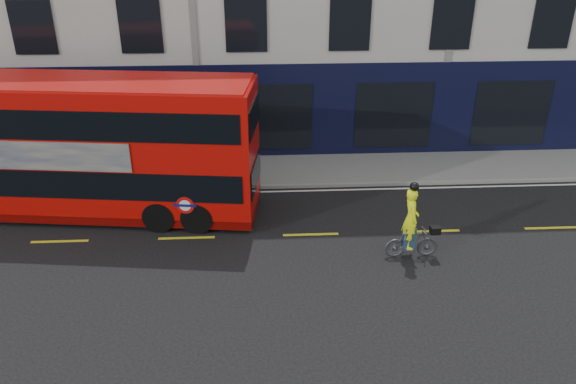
{
  "coord_description": "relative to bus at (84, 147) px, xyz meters",
  "views": [
    {
      "loc": [
        2.43,
        -14.1,
        9.32
      ],
      "look_at": [
        3.27,
        1.63,
        1.5
      ],
      "focal_mm": 35.0,
      "sensor_mm": 36.0,
      "label": 1
    }
  ],
  "objects": [
    {
      "name": "lane_dashes",
      "position": [
        3.42,
        -2.02,
        -2.39
      ],
      "size": [
        58.0,
        0.12,
        0.01
      ],
      "primitive_type": null,
      "color": "gold",
      "rests_on": "ground"
    },
    {
      "name": "pavement",
      "position": [
        3.42,
        2.98,
        -2.33
      ],
      "size": [
        60.0,
        3.0,
        0.12
      ],
      "primitive_type": "cube",
      "color": "gray",
      "rests_on": "ground"
    },
    {
      "name": "cyclist",
      "position": [
        10.27,
        -3.46,
        -1.51
      ],
      "size": [
        1.63,
        0.7,
        2.49
      ],
      "rotation": [
        0.0,
        0.0,
        0.02
      ],
      "color": "#47494C",
      "rests_on": "ground"
    },
    {
      "name": "bus",
      "position": [
        0.0,
        0.0,
        0.0
      ],
      "size": [
        11.78,
        3.99,
        4.66
      ],
      "rotation": [
        0.0,
        0.0,
        -0.12
      ],
      "color": "red",
      "rests_on": "ground"
    },
    {
      "name": "road_edge_line",
      "position": [
        3.42,
        1.18,
        -2.39
      ],
      "size": [
        58.0,
        0.1,
        0.01
      ],
      "primitive_type": "cube",
      "color": "silver",
      "rests_on": "ground"
    },
    {
      "name": "ground",
      "position": [
        3.42,
        -3.52,
        -2.39
      ],
      "size": [
        120.0,
        120.0,
        0.0
      ],
      "primitive_type": "plane",
      "color": "black",
      "rests_on": "ground"
    },
    {
      "name": "kerb",
      "position": [
        3.42,
        1.48,
        -2.33
      ],
      "size": [
        60.0,
        0.12,
        0.13
      ],
      "primitive_type": "cube",
      "color": "gray",
      "rests_on": "ground"
    }
  ]
}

